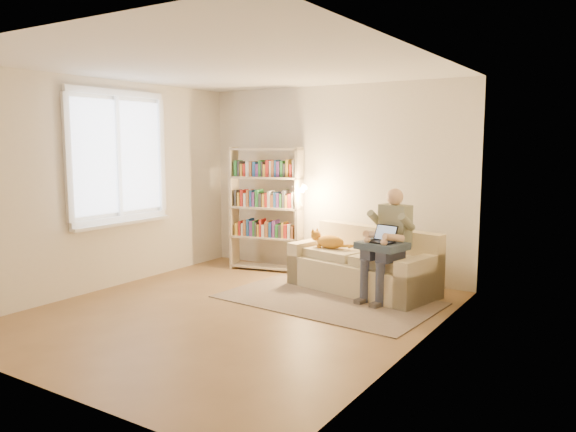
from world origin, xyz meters
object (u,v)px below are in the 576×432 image
Objects in this scene: person at (389,238)px; bookshelf at (266,203)px; cat at (331,241)px; sofa at (364,268)px; laptop at (380,237)px.

bookshelf is at bearing 177.99° from person.
bookshelf reaches higher than cat.
person is (0.41, -0.23, 0.45)m from sofa.
person is 3.94× the size of laptop.
person is 2.24× the size of cat.
sofa is 1.10× the size of bookshelf.
person reaches higher than sofa.
laptop is (0.34, -0.33, 0.47)m from sofa.
cat is at bearing -165.20° from sofa.
person reaches higher than cat.
sofa is 0.65m from person.
sofa is at bearing 14.80° from cat.
sofa reaches higher than cat.
bookshelf is (-1.22, 0.31, 0.40)m from cat.
sofa is 1.83m from bookshelf.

